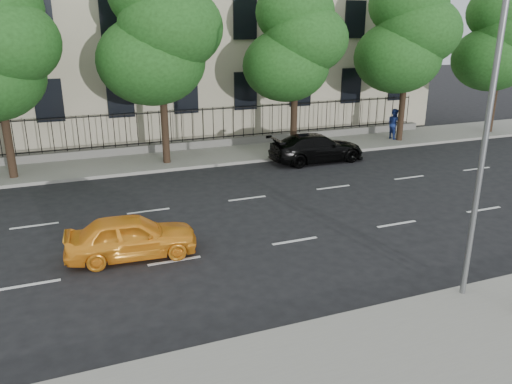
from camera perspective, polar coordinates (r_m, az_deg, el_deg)
ground at (r=14.49m, az=8.78°, el=-9.34°), size 120.00×120.00×0.00m
near_sidewalk at (r=11.71m, az=18.97°, el=-17.26°), size 60.00×4.00×0.15m
far_sidewalk at (r=26.69m, az=-6.26°, el=4.07°), size 60.00×4.00×0.15m
lane_markings at (r=18.35m, az=1.43°, el=-2.90°), size 49.60×4.62×0.01m
iron_fence at (r=28.15m, az=-7.22°, el=6.00°), size 30.00×0.50×2.20m
street_light at (r=13.06m, az=23.63°, el=10.09°), size 0.25×3.32×8.05m
tree_c at (r=24.78m, az=-10.98°, el=17.57°), size 5.89×5.50×9.80m
tree_d at (r=27.00m, az=4.49°, el=16.68°), size 5.34×4.94×8.84m
tree_e at (r=30.67m, az=16.93°, el=16.88°), size 5.71×5.31×9.46m
tree_f at (r=35.38m, az=26.22°, el=15.44°), size 5.52×5.12×9.01m
yellow_taxi at (r=15.58m, az=-14.05°, el=-4.92°), size 4.01×1.84×1.33m
black_sedan at (r=25.84m, az=6.96°, el=5.05°), size 5.00×2.05×1.45m
pedestrian_far at (r=31.34m, az=15.51°, el=7.53°), size 0.70×0.89×1.81m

